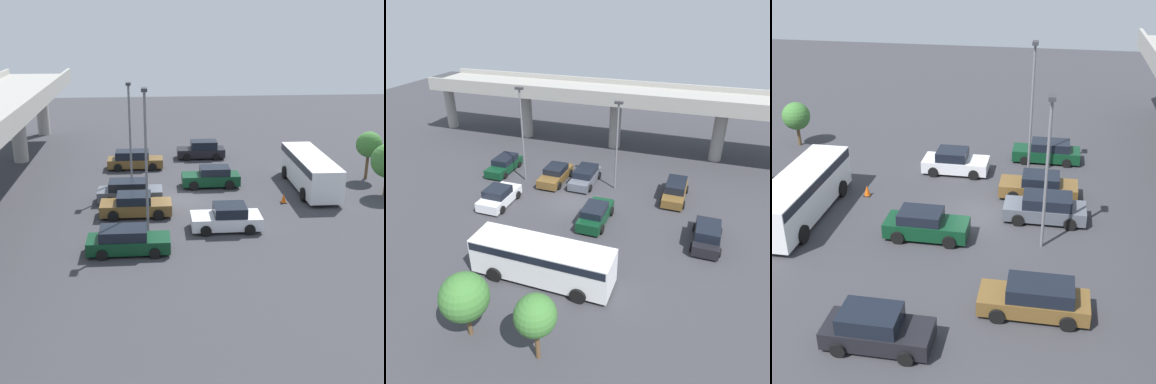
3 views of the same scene
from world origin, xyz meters
The scene contains 15 objects.
ground_plane centered at (0.00, 0.00, 0.00)m, with size 95.45×95.45×0.00m, color #38383D.
highway_overpass centered at (0.00, 13.90, 5.63)m, with size 45.84×6.62×7.06m.
parked_car_0 centered at (-8.63, 3.68, 0.71)m, with size 2.03×4.65×1.49m.
parked_car_1 centered at (-5.70, -2.36, 0.73)m, with size 2.25×4.34×1.58m.
parked_car_2 centered at (-2.93, 3.35, 0.71)m, with size 2.14×4.70×1.51m.
parked_car_3 centered at (-0.11, 3.83, 0.75)m, with size 2.10×4.56×1.54m.
parked_car_4 centered at (2.83, -2.35, 0.74)m, with size 2.05×4.42×1.55m.
parked_car_5 centered at (8.18, 3.70, 0.76)m, with size 2.01×4.69×1.57m.
parked_car_6 centered at (11.13, -2.37, 0.76)m, with size 2.04×4.32×1.62m.
shuttle_bus centered at (1.73, -9.72, 1.56)m, with size 8.87×2.68×2.59m.
lamp_post_near_aisle centered at (-5.72, 2.53, 5.11)m, with size 0.70×0.35×8.81m.
lamp_post_mid_lot centered at (2.75, 3.77, 4.71)m, with size 0.70×0.35×8.04m.
tree_front_right centered at (-0.05, -14.95, 2.57)m, with size 2.52×2.52×3.84m.
tree_front_far_right centered at (3.90, -15.05, 2.80)m, with size 2.05×2.05×3.84m.
traffic_cone centered at (-1.30, -7.03, 0.33)m, with size 0.44×0.44×0.70m.
Camera 2 is at (9.98, -26.11, 15.87)m, focal length 35.00 mm.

